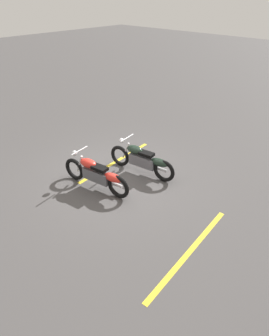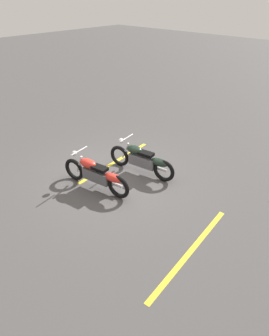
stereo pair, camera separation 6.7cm
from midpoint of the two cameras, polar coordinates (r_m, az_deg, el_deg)
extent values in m
plane|color=#474444|center=(8.81, -3.99, -1.83)|extent=(60.00, 60.00, 0.00)
torus|color=black|center=(8.71, -11.60, -0.29)|extent=(0.68, 0.21, 0.67)
torus|color=black|center=(7.82, -3.33, -3.60)|extent=(0.68, 0.21, 0.67)
cube|color=#59595E|center=(8.17, -7.47, -1.47)|extent=(0.86, 0.35, 0.32)
ellipsoid|color=red|center=(8.17, -9.06, 0.88)|extent=(0.56, 0.36, 0.24)
ellipsoid|color=red|center=(7.78, -4.33, -1.86)|extent=(0.59, 0.32, 0.22)
cube|color=black|center=(7.95, -6.89, -0.05)|extent=(0.47, 0.30, 0.09)
cylinder|color=silver|center=(8.44, -10.66, 0.77)|extent=(0.27, 0.10, 0.56)
cylinder|color=silver|center=(8.20, -10.69, 3.23)|extent=(0.13, 0.62, 0.04)
sphere|color=silver|center=(8.39, -11.60, 2.73)|extent=(0.15, 0.15, 0.15)
cylinder|color=silver|center=(8.12, -4.60, -2.82)|extent=(0.71, 0.20, 0.09)
torus|color=black|center=(9.24, -3.07, 2.31)|extent=(0.68, 0.21, 0.67)
torus|color=black|center=(8.51, 5.38, -0.53)|extent=(0.68, 0.21, 0.67)
cube|color=#59595E|center=(8.79, 1.26, 1.34)|extent=(0.86, 0.34, 0.32)
ellipsoid|color=black|center=(8.77, -0.20, 3.53)|extent=(0.56, 0.35, 0.24)
ellipsoid|color=black|center=(8.46, 4.51, 1.09)|extent=(0.59, 0.32, 0.22)
cube|color=black|center=(8.59, 2.01, 2.72)|extent=(0.47, 0.30, 0.09)
cylinder|color=silver|center=(9.00, -1.94, 3.38)|extent=(0.27, 0.09, 0.56)
cylinder|color=silver|center=(8.78, -1.73, 5.74)|extent=(0.13, 0.62, 0.04)
sphere|color=silver|center=(8.95, -2.76, 5.23)|extent=(0.15, 0.15, 0.15)
cylinder|color=silver|center=(8.79, 3.93, 0.08)|extent=(0.71, 0.19, 0.09)
cube|color=yellow|center=(9.61, -3.84, 1.22)|extent=(0.37, 3.20, 0.01)
cube|color=yellow|center=(6.68, 10.37, -15.29)|extent=(0.37, 3.20, 0.01)
camera|label=1|loc=(0.03, 89.76, 0.14)|focal=32.02mm
camera|label=2|loc=(0.03, -90.24, -0.14)|focal=32.02mm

